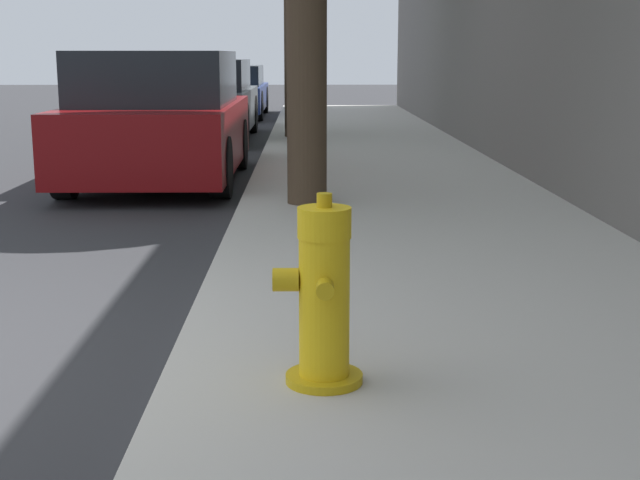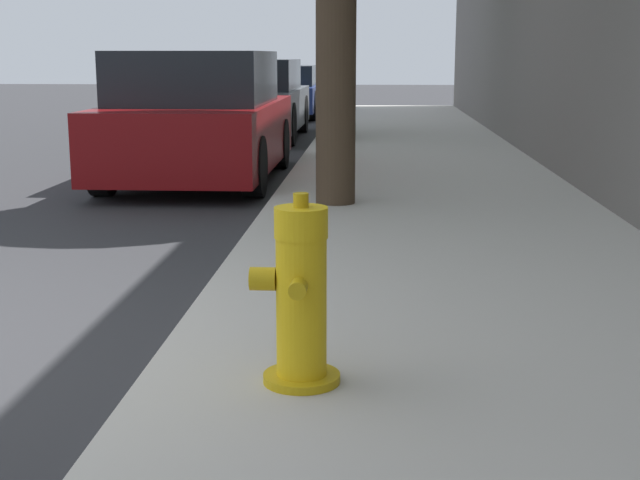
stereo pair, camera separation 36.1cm
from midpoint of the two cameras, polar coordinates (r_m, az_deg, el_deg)
The scene contains 5 objects.
sidewalk_slab at distance 4.11m, azimuth 9.16°, elevation -7.99°, with size 3.01×40.00×0.12m.
fire_hydrant at distance 3.60m, azimuth -2.67°, elevation -3.80°, with size 0.37×0.38×0.79m.
parked_car_near at distance 10.35m, azimuth -11.23°, elevation 7.49°, with size 1.79×3.85×1.48m.
parked_car_mid at distance 15.66m, azimuth -8.48°, elevation 8.83°, with size 1.88×4.09×1.36m.
parked_car_far at distance 21.24m, azimuth -6.34°, elevation 9.43°, with size 1.70×4.22×1.19m.
Camera 1 is at (2.23, -3.82, 1.44)m, focal length 50.00 mm.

